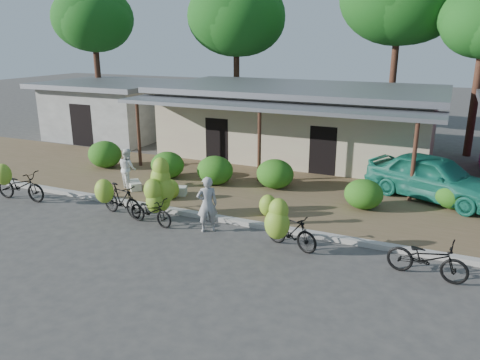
{
  "coord_description": "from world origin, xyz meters",
  "views": [
    {
      "loc": [
        6.51,
        -10.17,
        5.49
      ],
      "look_at": [
        0.74,
        2.66,
        1.2
      ],
      "focal_mm": 35.0,
      "sensor_mm": 36.0,
      "label": 1
    }
  ],
  "objects_px": {
    "sack_far": "(135,185)",
    "teal_van": "(434,177)",
    "bike_center": "(157,196)",
    "bike_right": "(286,227)",
    "bike_left": "(118,198)",
    "tree_far_center": "(234,15)",
    "bystander": "(128,168)",
    "bike_far_right": "(427,258)",
    "bike_far_left": "(18,184)",
    "tree_back_left": "(92,17)",
    "sack_near": "(174,191)",
    "vendor": "(207,204)"
  },
  "relations": [
    {
      "from": "teal_van",
      "to": "bike_left",
      "type": "bearing_deg",
      "value": 144.6
    },
    {
      "from": "bike_far_left",
      "to": "teal_van",
      "type": "height_order",
      "value": "teal_van"
    },
    {
      "from": "bike_left",
      "to": "tree_back_left",
      "type": "bearing_deg",
      "value": 53.23
    },
    {
      "from": "tree_back_left",
      "to": "bike_center",
      "type": "distance_m",
      "value": 18.09
    },
    {
      "from": "bike_left",
      "to": "tree_far_center",
      "type": "bearing_deg",
      "value": 22.12
    },
    {
      "from": "bike_far_left",
      "to": "sack_near",
      "type": "distance_m",
      "value": 5.41
    },
    {
      "from": "tree_far_center",
      "to": "bike_right",
      "type": "relative_size",
      "value": 5.28
    },
    {
      "from": "bike_center",
      "to": "bike_right",
      "type": "relative_size",
      "value": 1.18
    },
    {
      "from": "bike_right",
      "to": "teal_van",
      "type": "relative_size",
      "value": 0.37
    },
    {
      "from": "sack_far",
      "to": "vendor",
      "type": "relative_size",
      "value": 0.45
    },
    {
      "from": "bike_far_left",
      "to": "sack_near",
      "type": "bearing_deg",
      "value": -67.0
    },
    {
      "from": "bike_far_left",
      "to": "vendor",
      "type": "relative_size",
      "value": 1.23
    },
    {
      "from": "vendor",
      "to": "sack_near",
      "type": "bearing_deg",
      "value": -77.8
    },
    {
      "from": "bystander",
      "to": "bike_right",
      "type": "bearing_deg",
      "value": -168.84
    },
    {
      "from": "tree_back_left",
      "to": "vendor",
      "type": "bearing_deg",
      "value": -40.44
    },
    {
      "from": "bike_center",
      "to": "sack_far",
      "type": "relative_size",
      "value": 2.67
    },
    {
      "from": "tree_back_left",
      "to": "bike_right",
      "type": "height_order",
      "value": "tree_back_left"
    },
    {
      "from": "bystander",
      "to": "bike_far_right",
      "type": "bearing_deg",
      "value": -162.5
    },
    {
      "from": "bike_far_left",
      "to": "bystander",
      "type": "distance_m",
      "value": 3.75
    },
    {
      "from": "bike_left",
      "to": "sack_far",
      "type": "relative_size",
      "value": 2.4
    },
    {
      "from": "bike_left",
      "to": "bike_far_right",
      "type": "bearing_deg",
      "value": -80.08
    },
    {
      "from": "vendor",
      "to": "teal_van",
      "type": "height_order",
      "value": "vendor"
    },
    {
      "from": "tree_back_left",
      "to": "sack_far",
      "type": "height_order",
      "value": "tree_back_left"
    },
    {
      "from": "bike_far_right",
      "to": "vendor",
      "type": "distance_m",
      "value": 6.07
    },
    {
      "from": "bike_right",
      "to": "sack_far",
      "type": "relative_size",
      "value": 2.26
    },
    {
      "from": "bike_far_left",
      "to": "tree_back_left",
      "type": "bearing_deg",
      "value": 24.56
    },
    {
      "from": "bike_center",
      "to": "sack_near",
      "type": "relative_size",
      "value": 2.35
    },
    {
      "from": "bike_right",
      "to": "bike_far_right",
      "type": "bearing_deg",
      "value": -72.39
    },
    {
      "from": "tree_far_center",
      "to": "vendor",
      "type": "bearing_deg",
      "value": -67.95
    },
    {
      "from": "vendor",
      "to": "teal_van",
      "type": "relative_size",
      "value": 0.37
    },
    {
      "from": "tree_back_left",
      "to": "bike_left",
      "type": "height_order",
      "value": "tree_back_left"
    },
    {
      "from": "bike_left",
      "to": "bike_right",
      "type": "distance_m",
      "value": 5.69
    },
    {
      "from": "sack_near",
      "to": "bystander",
      "type": "bearing_deg",
      "value": 179.46
    },
    {
      "from": "vendor",
      "to": "tree_back_left",
      "type": "bearing_deg",
      "value": -77.23
    },
    {
      "from": "bike_far_right",
      "to": "sack_near",
      "type": "bearing_deg",
      "value": 81.28
    },
    {
      "from": "bike_far_right",
      "to": "bystander",
      "type": "height_order",
      "value": "bystander"
    },
    {
      "from": "bike_left",
      "to": "teal_van",
      "type": "height_order",
      "value": "teal_van"
    },
    {
      "from": "bike_left",
      "to": "bystander",
      "type": "xyz_separation_m",
      "value": [
        -1.34,
        2.29,
        0.24
      ]
    },
    {
      "from": "sack_far",
      "to": "teal_van",
      "type": "relative_size",
      "value": 0.16
    },
    {
      "from": "vendor",
      "to": "bike_center",
      "type": "bearing_deg",
      "value": -38.88
    },
    {
      "from": "bike_right",
      "to": "bike_far_left",
      "type": "bearing_deg",
      "value": 107.34
    },
    {
      "from": "vendor",
      "to": "teal_van",
      "type": "xyz_separation_m",
      "value": [
        5.89,
        5.47,
        0.06
      ]
    },
    {
      "from": "bike_left",
      "to": "bystander",
      "type": "distance_m",
      "value": 2.67
    },
    {
      "from": "sack_near",
      "to": "sack_far",
      "type": "relative_size",
      "value": 1.13
    },
    {
      "from": "bike_center",
      "to": "vendor",
      "type": "height_order",
      "value": "bike_center"
    },
    {
      "from": "vendor",
      "to": "bystander",
      "type": "distance_m",
      "value": 4.99
    },
    {
      "from": "sack_far",
      "to": "teal_van",
      "type": "xyz_separation_m",
      "value": [
        10.1,
        3.3,
        0.64
      ]
    },
    {
      "from": "tree_back_left",
      "to": "bike_right",
      "type": "relative_size",
      "value": 5.02
    },
    {
      "from": "sack_near",
      "to": "vendor",
      "type": "height_order",
      "value": "vendor"
    },
    {
      "from": "tree_back_left",
      "to": "teal_van",
      "type": "distance_m",
      "value": 21.78
    }
  ]
}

